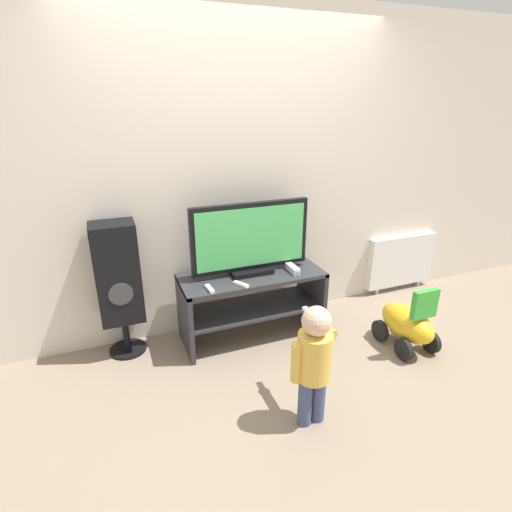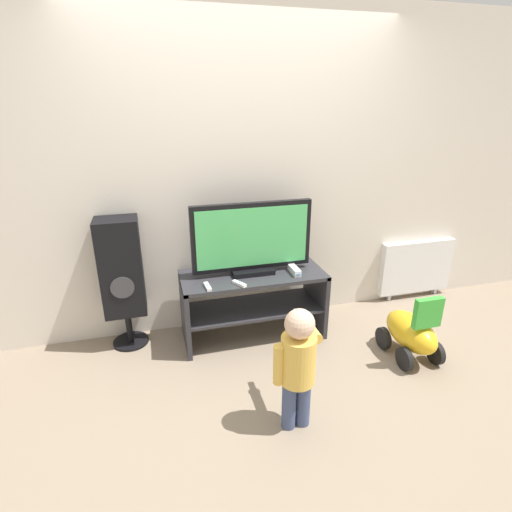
# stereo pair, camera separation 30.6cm
# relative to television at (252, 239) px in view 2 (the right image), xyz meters

# --- Properties ---
(ground_plane) EXTENTS (16.00, 16.00, 0.00)m
(ground_plane) POSITION_rel_television_xyz_m (0.00, -0.26, -0.85)
(ground_plane) COLOR gray
(wall_back) EXTENTS (10.00, 0.06, 2.60)m
(wall_back) POSITION_rel_television_xyz_m (0.00, 0.30, 0.45)
(wall_back) COLOR silver
(wall_back) RESTS_ON ground_plane
(tv_stand) EXTENTS (1.16, 0.48, 0.57)m
(tv_stand) POSITION_rel_television_xyz_m (0.00, -0.02, -0.48)
(tv_stand) COLOR #2D2D33
(tv_stand) RESTS_ON ground_plane
(television) EXTENTS (0.96, 0.20, 0.58)m
(television) POSITION_rel_television_xyz_m (0.00, 0.00, 0.00)
(television) COLOR black
(television) RESTS_ON tv_stand
(game_console) EXTENTS (0.06, 0.18, 0.05)m
(game_console) POSITION_rel_television_xyz_m (0.33, -0.10, -0.26)
(game_console) COLOR white
(game_console) RESTS_ON tv_stand
(remote_primary) EXTENTS (0.04, 0.13, 0.03)m
(remote_primary) POSITION_rel_television_xyz_m (-0.39, -0.19, -0.27)
(remote_primary) COLOR white
(remote_primary) RESTS_ON tv_stand
(remote_secondary) EXTENTS (0.09, 0.13, 0.03)m
(remote_secondary) POSITION_rel_television_xyz_m (-0.15, -0.20, -0.27)
(remote_secondary) COLOR white
(remote_secondary) RESTS_ON tv_stand
(child) EXTENTS (0.31, 0.46, 0.80)m
(child) POSITION_rel_television_xyz_m (-0.01, -1.07, -0.38)
(child) COLOR #3F4C72
(child) RESTS_ON ground_plane
(speaker_tower) EXTENTS (0.32, 0.28, 1.06)m
(speaker_tower) POSITION_rel_television_xyz_m (-1.01, 0.13, -0.20)
(speaker_tower) COLOR black
(speaker_tower) RESTS_ON ground_plane
(ride_on_toy) EXTENTS (0.31, 0.52, 0.57)m
(ride_on_toy) POSITION_rel_television_xyz_m (1.09, -0.65, -0.64)
(ride_on_toy) COLOR gold
(ride_on_toy) RESTS_ON ground_plane
(radiator) EXTENTS (0.77, 0.08, 0.59)m
(radiator) POSITION_rel_television_xyz_m (1.75, 0.23, -0.53)
(radiator) COLOR white
(radiator) RESTS_ON ground_plane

